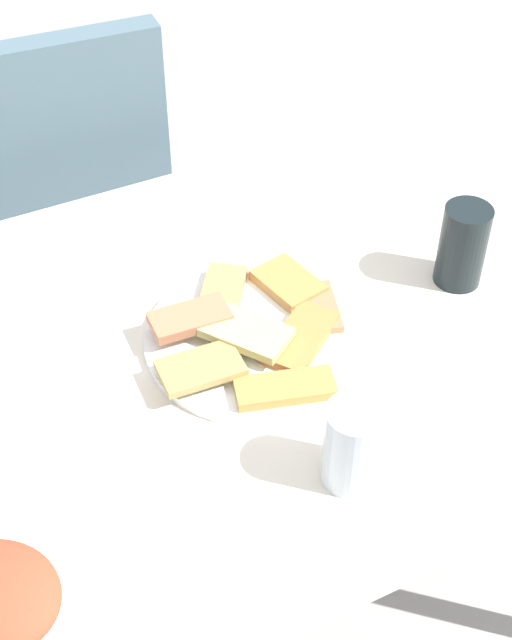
{
  "coord_description": "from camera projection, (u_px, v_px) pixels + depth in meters",
  "views": [
    {
      "loc": [
        -0.39,
        -0.78,
        1.58
      ],
      "look_at": [
        -0.0,
        -0.01,
        0.77
      ],
      "focal_mm": 51.28,
      "sensor_mm": 36.0,
      "label": 1
    }
  ],
  "objects": [
    {
      "name": "ground_plane",
      "position": [
        256.0,
        613.0,
        1.72
      ],
      "size": [
        6.0,
        6.0,
        0.0
      ],
      "primitive_type": "plane",
      "color": "#A9A6A1"
    },
    {
      "name": "dining_table",
      "position": [
        256.0,
        376.0,
        1.27
      ],
      "size": [
        1.16,
        0.79,
        0.74
      ],
      "color": "silver",
      "rests_on": "ground_plane"
    },
    {
      "name": "dining_chair",
      "position": [
        57.0,
        207.0,
        1.78
      ],
      "size": [
        0.45,
        0.45,
        0.92
      ],
      "color": "slate",
      "rests_on": "ground_plane"
    },
    {
      "name": "pide_platter",
      "position": [
        256.0,
        333.0,
        1.2
      ],
      "size": [
        0.3,
        0.3,
        0.04
      ],
      "color": "white",
      "rests_on": "dining_table"
    },
    {
      "name": "soda_can",
      "position": [
        463.0,
        246.0,
        1.25
      ],
      "size": [
        0.09,
        0.09,
        0.12
      ],
      "primitive_type": "cylinder",
      "rotation": [
        0.0,
        0.0,
        3.68
      ],
      "color": "black",
      "rests_on": "dining_table"
    },
    {
      "name": "drinking_glass",
      "position": [
        354.0,
        445.0,
        1.01
      ],
      "size": [
        0.07,
        0.07,
        0.11
      ],
      "primitive_type": "cylinder",
      "color": "silver",
      "rests_on": "dining_table"
    },
    {
      "name": "paper_napkin",
      "position": [
        19.0,
        433.0,
        1.09
      ],
      "size": [
        0.17,
        0.17,
        0.0
      ],
      "primitive_type": "cube",
      "rotation": [
        0.0,
        0.0,
        0.26
      ],
      "color": "white",
      "rests_on": "dining_table"
    },
    {
      "name": "fork",
      "position": [
        23.0,
        442.0,
        1.07
      ],
      "size": [
        0.17,
        0.02,
        0.0
      ],
      "primitive_type": "cube",
      "rotation": [
        0.0,
        0.0,
        0.06
      ],
      "color": "silver",
      "rests_on": "paper_napkin"
    },
    {
      "name": "spoon",
      "position": [
        15.0,
        421.0,
        1.1
      ],
      "size": [
        0.19,
        0.03,
        0.0
      ],
      "primitive_type": "cube",
      "rotation": [
        0.0,
        0.0,
        0.09
      ],
      "color": "silver",
      "rests_on": "paper_napkin"
    }
  ]
}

